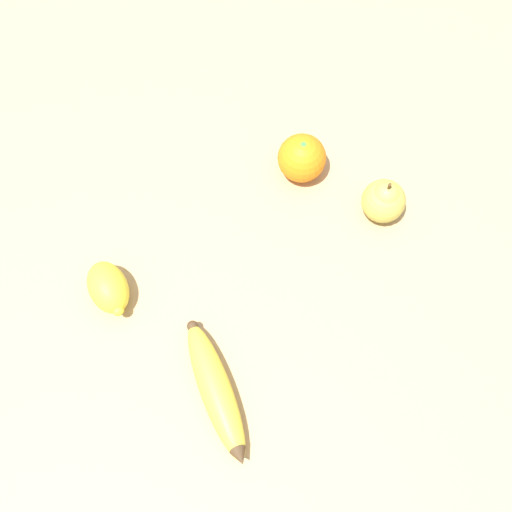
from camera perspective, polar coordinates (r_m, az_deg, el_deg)
The scene contains 5 objects.
ground_plane at distance 0.89m, azimuth 1.43°, elevation -5.45°, with size 3.00×3.00×0.00m, color tan.
banana at distance 0.84m, azimuth -3.82°, elevation -12.70°, with size 0.21×0.12×0.04m.
orange at distance 0.96m, azimuth 4.39°, elevation 9.29°, with size 0.08×0.08×0.08m.
pear at distance 0.94m, azimuth 12.21°, elevation 5.13°, with size 0.07×0.07×0.09m.
lemon at distance 0.90m, azimuth -13.89°, elevation -2.95°, with size 0.10×0.08×0.06m.
Camera 1 is at (0.18, -0.21, 0.85)m, focal length 42.00 mm.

